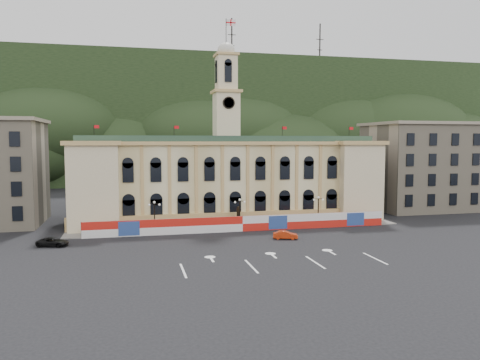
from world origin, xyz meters
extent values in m
plane|color=black|center=(0.00, 0.00, 0.00)|extent=(260.00, 260.00, 0.00)
cube|color=black|center=(0.00, 130.00, 22.00)|extent=(230.00, 70.00, 44.00)
cube|color=#595651|center=(35.00, 110.00, 30.00)|extent=(22.00, 8.00, 14.00)
cube|color=#595651|center=(-48.00, 108.00, 26.00)|extent=(16.00, 7.00, 10.00)
cylinder|color=black|center=(20.00, 115.00, 50.00)|extent=(0.50, 0.50, 20.00)
cylinder|color=black|center=(55.00, 115.00, 50.00)|extent=(0.50, 0.50, 20.00)
cube|color=beige|center=(0.00, 28.00, 7.00)|extent=(55.00, 15.00, 14.00)
cube|color=tan|center=(0.00, 20.20, 1.20)|extent=(56.00, 0.80, 2.40)
cube|color=tan|center=(0.00, 28.00, 14.30)|extent=(56.20, 16.20, 0.60)
cube|color=#284435|center=(0.00, 28.00, 15.00)|extent=(53.00, 13.00, 1.20)
cube|color=beige|center=(-23.50, 27.00, 7.00)|extent=(8.00, 17.00, 14.00)
cube|color=beige|center=(23.50, 27.00, 7.00)|extent=(8.00, 17.00, 14.00)
cube|color=beige|center=(0.00, 28.00, 19.60)|extent=(4.40, 4.40, 8.00)
cube|color=tan|center=(0.00, 28.00, 23.80)|extent=(5.20, 5.20, 0.50)
cube|color=beige|center=(0.00, 28.00, 27.10)|extent=(3.60, 3.60, 6.50)
cube|color=tan|center=(0.00, 28.00, 30.50)|extent=(4.20, 4.20, 0.40)
cylinder|color=black|center=(0.00, 25.70, 21.60)|extent=(2.20, 0.20, 2.20)
ellipsoid|color=beige|center=(0.00, 28.00, 31.40)|extent=(3.20, 3.20, 2.72)
cylinder|color=black|center=(0.00, 28.00, 34.60)|extent=(0.12, 0.12, 5.00)
cube|color=white|center=(0.90, 28.00, 36.40)|extent=(1.80, 0.04, 1.20)
cube|color=red|center=(0.90, 27.97, 36.40)|extent=(1.80, 0.02, 0.22)
cube|color=red|center=(0.90, 27.97, 36.40)|extent=(0.22, 0.02, 1.20)
cube|color=#B6A78C|center=(43.00, 31.00, 9.00)|extent=(20.00, 16.00, 18.00)
cube|color=gray|center=(43.00, 31.00, 18.30)|extent=(21.00, 17.00, 0.60)
cube|color=red|center=(0.00, 15.00, 1.25)|extent=(50.00, 0.25, 2.50)
cube|color=navy|center=(-18.00, 14.86, 1.25)|extent=(3.20, 0.05, 2.20)
cube|color=navy|center=(6.00, 14.86, 1.25)|extent=(3.20, 0.05, 2.20)
cube|color=navy|center=(20.00, 14.86, 1.25)|extent=(3.20, 0.05, 2.20)
cube|color=slate|center=(0.00, 17.75, 0.08)|extent=(56.00, 5.50, 0.16)
cube|color=#595651|center=(0.00, 18.00, 0.90)|extent=(1.40, 1.40, 1.80)
cylinder|color=black|center=(0.00, 18.00, 2.60)|extent=(0.60, 0.60, 1.60)
sphere|color=black|center=(0.00, 18.00, 3.50)|extent=(0.44, 0.44, 0.44)
cylinder|color=black|center=(-14.00, 17.00, 0.15)|extent=(0.44, 0.44, 0.30)
cylinder|color=black|center=(-14.00, 17.00, 2.40)|extent=(0.18, 0.18, 4.80)
cube|color=black|center=(-14.00, 17.00, 4.70)|extent=(1.60, 0.08, 0.08)
sphere|color=silver|center=(-14.80, 17.00, 4.55)|extent=(0.36, 0.36, 0.36)
sphere|color=silver|center=(-13.20, 17.00, 4.55)|extent=(0.36, 0.36, 0.36)
sphere|color=silver|center=(-14.00, 17.00, 4.95)|extent=(0.40, 0.40, 0.40)
cylinder|color=black|center=(0.00, 17.00, 0.15)|extent=(0.44, 0.44, 0.30)
cylinder|color=black|center=(0.00, 17.00, 2.40)|extent=(0.18, 0.18, 4.80)
cube|color=black|center=(0.00, 17.00, 4.70)|extent=(1.60, 0.08, 0.08)
sphere|color=silver|center=(-0.80, 17.00, 4.55)|extent=(0.36, 0.36, 0.36)
sphere|color=silver|center=(0.80, 17.00, 4.55)|extent=(0.36, 0.36, 0.36)
sphere|color=silver|center=(0.00, 17.00, 4.95)|extent=(0.40, 0.40, 0.40)
cylinder|color=black|center=(14.00, 17.00, 0.15)|extent=(0.44, 0.44, 0.30)
cylinder|color=black|center=(14.00, 17.00, 2.40)|extent=(0.18, 0.18, 4.80)
cube|color=black|center=(14.00, 17.00, 4.70)|extent=(1.60, 0.08, 0.08)
sphere|color=silver|center=(13.20, 17.00, 4.55)|extent=(0.36, 0.36, 0.36)
sphere|color=silver|center=(14.80, 17.00, 4.55)|extent=(0.36, 0.36, 0.36)
sphere|color=silver|center=(14.00, 17.00, 4.95)|extent=(0.40, 0.40, 0.40)
imported|color=red|center=(4.87, 7.74, 0.61)|extent=(3.36, 4.43, 1.22)
imported|color=black|center=(-28.37, 10.50, 0.60)|extent=(4.16, 5.34, 1.21)
camera|label=1|loc=(-17.64, -58.06, 14.66)|focal=35.00mm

